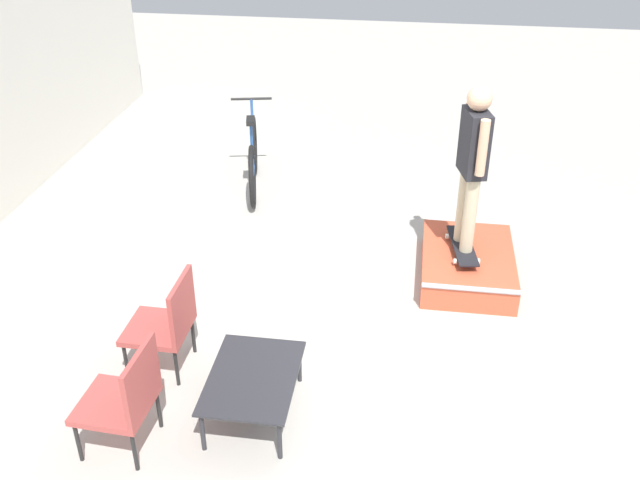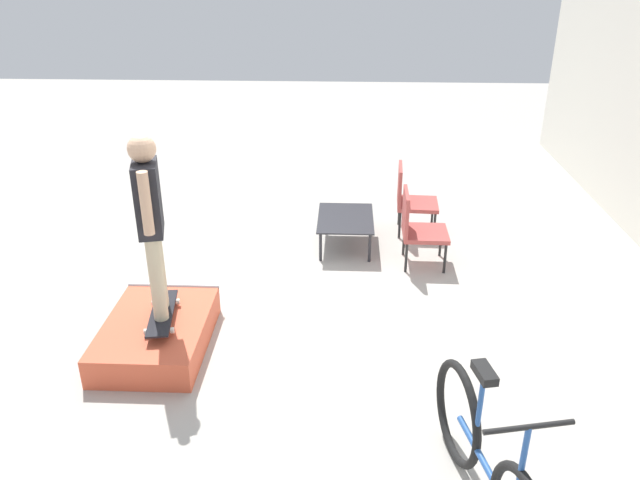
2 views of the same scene
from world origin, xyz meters
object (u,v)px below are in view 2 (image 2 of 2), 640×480
Objects in this scene: skateboard_on_ramp at (162,313)px; patio_chair_left at (410,197)px; skate_ramp_box at (157,333)px; bicycle at (486,463)px; coffee_table at (346,220)px; patio_chair_right at (417,226)px; person_skater at (150,214)px.

patio_chair_left is (-2.73, 2.49, 0.12)m from skateboard_on_ramp.
skate_ramp_box is 3.20m from bicycle.
patio_chair_left is at bearing 119.16° from coffee_table.
bicycle reaches higher than patio_chair_right.
skate_ramp_box is 3.76m from patio_chair_left.
bicycle is at bearing 12.90° from coffee_table.
patio_chair_right is at bearing 169.69° from bicycle.
coffee_table is 0.55× the size of bicycle.
skateboard_on_ramp is 0.92× the size of patio_chair_right.
skate_ramp_box is at bearing 140.27° from patio_chair_left.
bicycle reaches higher than coffee_table.
patio_chair_right reaches higher than coffee_table.
patio_chair_left is 4.49m from bicycle.
coffee_table is 1.07× the size of patio_chair_left.
person_skater is 0.95× the size of bicycle.
bicycle reaches higher than skate_ramp_box.
skate_ramp_box is 3.16m from patio_chair_right.
bicycle is (1.76, 2.58, -0.94)m from person_skater.
coffee_table is 4.13m from bicycle.
skate_ramp_box is at bearing -135.34° from bicycle.
bicycle reaches higher than patio_chair_left.
patio_chair_left reaches higher than skate_ramp_box.
person_skater is 2.99m from coffee_table.
person_skater reaches higher than coffee_table.
skateboard_on_ramp is 3.13m from bicycle.
patio_chair_left is (-0.46, 0.83, 0.14)m from coffee_table.
skate_ramp_box is 1.21m from person_skater.
bicycle reaches higher than skateboard_on_ramp.
skateboard_on_ramp is 0.98m from person_skater.
patio_chair_left is 0.52× the size of bicycle.
person_skater is 3.80m from patio_chair_left.
person_skater is (-0.00, 0.07, 1.21)m from skate_ramp_box.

